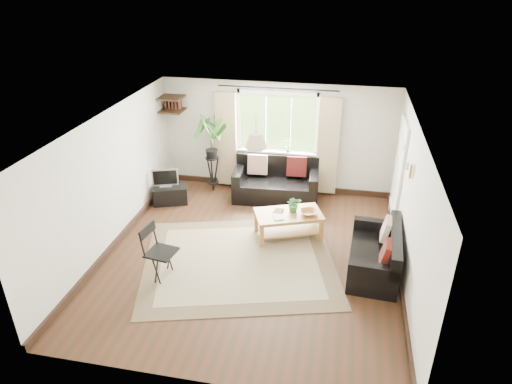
% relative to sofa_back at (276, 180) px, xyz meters
% --- Properties ---
extents(floor, '(5.50, 5.50, 0.00)m').
position_rel_sofa_back_xyz_m(floor, '(-0.07, -2.24, -0.42)').
color(floor, '#322010').
rests_on(floor, ground).
extents(ceiling, '(5.50, 5.50, 0.00)m').
position_rel_sofa_back_xyz_m(ceiling, '(-0.07, -2.24, 1.98)').
color(ceiling, white).
rests_on(ceiling, floor).
extents(wall_back, '(5.00, 0.02, 2.40)m').
position_rel_sofa_back_xyz_m(wall_back, '(-0.07, 0.51, 0.78)').
color(wall_back, beige).
rests_on(wall_back, floor).
extents(wall_front, '(5.00, 0.02, 2.40)m').
position_rel_sofa_back_xyz_m(wall_front, '(-0.07, -4.99, 0.78)').
color(wall_front, beige).
rests_on(wall_front, floor).
extents(wall_left, '(0.02, 5.50, 2.40)m').
position_rel_sofa_back_xyz_m(wall_left, '(-2.57, -2.24, 0.78)').
color(wall_left, beige).
rests_on(wall_left, floor).
extents(wall_right, '(0.02, 5.50, 2.40)m').
position_rel_sofa_back_xyz_m(wall_right, '(2.43, -2.24, 0.78)').
color(wall_right, beige).
rests_on(wall_right, floor).
extents(rug, '(3.81, 3.49, 0.02)m').
position_rel_sofa_back_xyz_m(rug, '(-0.24, -2.46, -0.41)').
color(rug, beige).
rests_on(rug, floor).
extents(window, '(2.50, 0.16, 2.16)m').
position_rel_sofa_back_xyz_m(window, '(-0.07, 0.47, 1.13)').
color(window, white).
rests_on(window, wall_back).
extents(door, '(0.06, 0.96, 2.06)m').
position_rel_sofa_back_xyz_m(door, '(2.40, -0.54, 0.58)').
color(door, silver).
rests_on(door, wall_right).
extents(corner_shelf, '(0.50, 0.50, 0.34)m').
position_rel_sofa_back_xyz_m(corner_shelf, '(-2.32, 0.26, 1.47)').
color(corner_shelf, black).
rests_on(corner_shelf, wall_back).
extents(pendant_lamp, '(0.36, 0.36, 0.54)m').
position_rel_sofa_back_xyz_m(pendant_lamp, '(-0.07, -1.84, 1.63)').
color(pendant_lamp, beige).
rests_on(pendant_lamp, ceiling).
extents(wall_sconce, '(0.12, 0.12, 0.28)m').
position_rel_sofa_back_xyz_m(wall_sconce, '(2.36, -1.94, 1.32)').
color(wall_sconce, beige).
rests_on(wall_sconce, wall_right).
extents(sofa_back, '(1.84, 1.01, 0.84)m').
position_rel_sofa_back_xyz_m(sofa_back, '(0.00, 0.00, 0.00)').
color(sofa_back, black).
rests_on(sofa_back, floor).
extents(sofa_right, '(1.58, 0.86, 0.72)m').
position_rel_sofa_back_xyz_m(sofa_right, '(1.99, -2.24, -0.06)').
color(sofa_right, black).
rests_on(sofa_right, floor).
extents(coffee_table, '(1.36, 1.04, 0.49)m').
position_rel_sofa_back_xyz_m(coffee_table, '(0.47, -1.49, -0.18)').
color(coffee_table, olive).
rests_on(coffee_table, floor).
extents(table_plant, '(0.32, 0.29, 0.31)m').
position_rel_sofa_back_xyz_m(table_plant, '(0.55, -1.39, 0.22)').
color(table_plant, '#2B6629').
rests_on(table_plant, coffee_table).
extents(bowl, '(0.39, 0.39, 0.08)m').
position_rel_sofa_back_xyz_m(bowl, '(0.83, -1.46, 0.11)').
color(bowl, brown).
rests_on(bowl, coffee_table).
extents(book_a, '(0.26, 0.29, 0.02)m').
position_rel_sofa_back_xyz_m(book_a, '(0.22, -1.70, 0.08)').
color(book_a, white).
rests_on(book_a, coffee_table).
extents(book_b, '(0.19, 0.24, 0.02)m').
position_rel_sofa_back_xyz_m(book_b, '(0.20, -1.45, 0.08)').
color(book_b, brown).
rests_on(book_b, coffee_table).
extents(tv_stand, '(0.79, 0.61, 0.38)m').
position_rel_sofa_back_xyz_m(tv_stand, '(-2.16, -0.64, -0.23)').
color(tv_stand, black).
rests_on(tv_stand, floor).
extents(tv, '(0.57, 0.35, 0.41)m').
position_rel_sofa_back_xyz_m(tv, '(-2.24, -0.64, 0.16)').
color(tv, '#A5A5AA').
rests_on(tv, tv_stand).
extents(palm_stand, '(0.84, 0.84, 1.71)m').
position_rel_sofa_back_xyz_m(palm_stand, '(-1.44, 0.12, 0.43)').
color(palm_stand, black).
rests_on(palm_stand, floor).
extents(folding_chair, '(0.54, 0.54, 0.92)m').
position_rel_sofa_back_xyz_m(folding_chair, '(-1.35, -3.10, 0.04)').
color(folding_chair, black).
rests_on(folding_chair, floor).
extents(sill_plant, '(0.14, 0.10, 0.27)m').
position_rel_sofa_back_xyz_m(sill_plant, '(0.18, 0.39, 0.64)').
color(sill_plant, '#2D6023').
rests_on(sill_plant, window).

